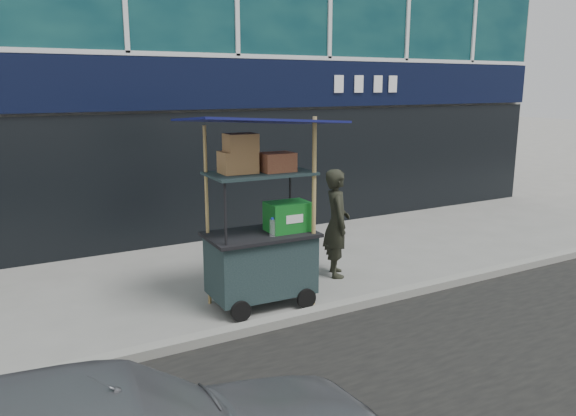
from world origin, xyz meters
TOP-DOWN VIEW (x-y plane):
  - ground at (0.00, 0.00)m, footprint 80.00×80.00m
  - curb at (0.00, -0.20)m, footprint 80.00×0.18m
  - vendor_cart at (-1.22, 0.54)m, footprint 1.93×1.40m
  - vendor_man at (0.30, 1.04)m, footprint 0.61×0.71m

SIDE VIEW (x-z plane):
  - ground at x=0.00m, z-range 0.00..0.00m
  - curb at x=0.00m, z-range 0.00..0.12m
  - vendor_man at x=0.30m, z-range 0.00..1.66m
  - vendor_cart at x=-1.22m, z-range -0.38..2.17m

